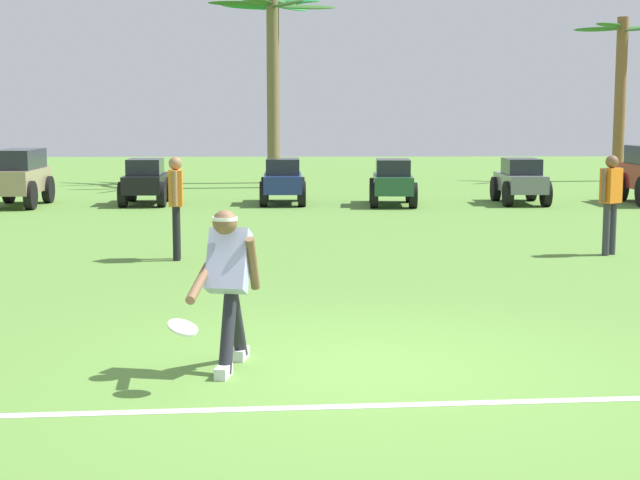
% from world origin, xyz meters
% --- Properties ---
extents(ground_plane, '(80.00, 80.00, 0.00)m').
position_xyz_m(ground_plane, '(0.00, 0.00, 0.00)').
color(ground_plane, '#598838').
extents(field_line_paint, '(19.91, 1.47, 0.01)m').
position_xyz_m(field_line_paint, '(0.00, -1.13, 0.00)').
color(field_line_paint, white).
rests_on(field_line_paint, ground_plane).
extents(frisbee_thrower, '(0.59, 1.07, 1.42)m').
position_xyz_m(frisbee_thrower, '(-1.17, -0.07, 0.80)').
color(frisbee_thrower, '#23232D').
rests_on(frisbee_thrower, ground_plane).
extents(frisbee_in_flight, '(0.34, 0.34, 0.11)m').
position_xyz_m(frisbee_in_flight, '(-1.50, -0.72, 0.53)').
color(frisbee_in_flight, white).
extents(teammate_near_sideline, '(0.42, 0.37, 1.56)m').
position_xyz_m(teammate_near_sideline, '(4.29, 6.69, 0.94)').
color(teammate_near_sideline, '#33333D').
rests_on(teammate_near_sideline, ground_plane).
extents(teammate_midfield, '(0.22, 0.50, 1.56)m').
position_xyz_m(teammate_midfield, '(-2.41, 6.35, 0.94)').
color(teammate_midfield, black).
rests_on(teammate_midfield, ground_plane).
extents(parked_car_slot_a, '(1.16, 2.41, 1.34)m').
position_xyz_m(parked_car_slot_a, '(-7.16, 14.91, 0.72)').
color(parked_car_slot_a, '#998466').
rests_on(parked_car_slot_a, ground_plane).
extents(parked_car_slot_b, '(1.14, 2.22, 1.10)m').
position_xyz_m(parked_car_slot_b, '(-4.24, 15.30, 0.56)').
color(parked_car_slot_b, black).
rests_on(parked_car_slot_b, ground_plane).
extents(parked_car_slot_c, '(1.10, 2.21, 1.10)m').
position_xyz_m(parked_car_slot_c, '(-0.94, 15.35, 0.56)').
color(parked_car_slot_c, navy).
rests_on(parked_car_slot_c, ground_plane).
extents(parked_car_slot_d, '(1.21, 2.25, 1.10)m').
position_xyz_m(parked_car_slot_d, '(1.69, 14.93, 0.56)').
color(parked_car_slot_d, '#235133').
rests_on(parked_car_slot_d, ground_plane).
extents(parked_car_slot_e, '(1.10, 2.21, 1.10)m').
position_xyz_m(parked_car_slot_e, '(4.84, 15.26, 0.56)').
color(parked_car_slot_e, slate).
rests_on(parked_car_slot_e, ground_plane).
extents(palm_tree_far_left, '(3.62, 3.14, 7.09)m').
position_xyz_m(palm_tree_far_left, '(-1.30, 22.35, 4.00)').
color(palm_tree_far_left, brown).
rests_on(palm_tree_far_left, ground_plane).
extents(palm_tree_left_of_centre, '(3.70, 3.46, 5.72)m').
position_xyz_m(palm_tree_left_of_centre, '(-1.29, 20.43, 3.45)').
color(palm_tree_left_of_centre, brown).
rests_on(palm_tree_left_of_centre, ground_plane).
extents(palm_tree_right_of_centre, '(3.06, 3.25, 5.86)m').
position_xyz_m(palm_tree_right_of_centre, '(-1.30, 22.39, 3.69)').
color(palm_tree_right_of_centre, brown).
rests_on(palm_tree_right_of_centre, ground_plane).
extents(palm_tree_far_right, '(2.85, 3.34, 5.18)m').
position_xyz_m(palm_tree_far_right, '(9.73, 22.91, 3.01)').
color(palm_tree_far_right, brown).
rests_on(palm_tree_far_right, ground_plane).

